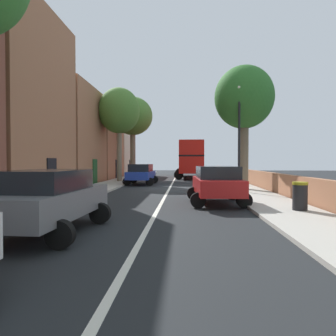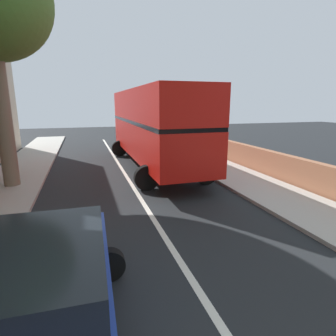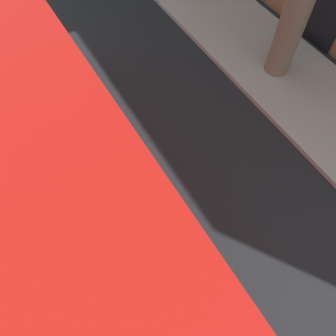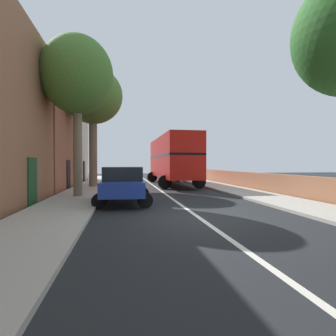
% 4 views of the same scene
% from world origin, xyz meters
% --- Properties ---
extents(ground_plane, '(84.00, 84.00, 0.00)m').
position_xyz_m(ground_plane, '(0.00, 0.00, 0.00)').
color(ground_plane, black).
extents(road_centre_line, '(0.16, 54.00, 0.01)m').
position_xyz_m(road_centre_line, '(0.00, 0.00, 0.00)').
color(road_centre_line, silver).
rests_on(road_centre_line, ground).
extents(sidewalk_left, '(2.60, 60.00, 0.12)m').
position_xyz_m(sidewalk_left, '(-4.90, 0.00, 0.06)').
color(sidewalk_left, '#B2ADA3').
rests_on(sidewalk_left, ground).
extents(sidewalk_right, '(2.60, 60.00, 0.12)m').
position_xyz_m(sidewalk_right, '(4.90, 0.00, 0.06)').
color(sidewalk_right, '#B2ADA3').
rests_on(sidewalk_right, ground).
extents(terraced_houses_left, '(4.07, 47.68, 10.97)m').
position_xyz_m(terraced_houses_left, '(-8.50, -1.13, 4.70)').
color(terraced_houses_left, brown).
rests_on(terraced_houses_left, ground).
extents(boundary_wall_right, '(0.36, 54.00, 1.22)m').
position_xyz_m(boundary_wall_right, '(6.45, 0.00, 0.61)').
color(boundary_wall_right, '#9E6647').
rests_on(boundary_wall_right, ground).
extents(double_decker_bus, '(3.63, 11.27, 4.06)m').
position_xyz_m(double_decker_bus, '(1.70, 14.26, 2.36)').
color(double_decker_bus, red).
rests_on(double_decker_bus, ground).
extents(parked_car_red_right_0, '(2.65, 4.21, 1.70)m').
position_xyz_m(parked_car_red_right_0, '(2.50, -6.93, 0.96)').
color(parked_car_red_right_0, '#AD1919').
rests_on(parked_car_red_right_0, ground).
extents(parked_car_blue_left_2, '(2.57, 4.35, 1.69)m').
position_xyz_m(parked_car_blue_left_2, '(-2.50, 3.68, 0.95)').
color(parked_car_blue_left_2, '#1E389E').
rests_on(parked_car_blue_left_2, ground).
extents(parked_car_grey_left_3, '(2.58, 4.29, 1.69)m').
position_xyz_m(parked_car_grey_left_3, '(-2.50, -12.68, 0.96)').
color(parked_car_grey_left_3, slate).
rests_on(parked_car_grey_left_3, ground).
extents(street_tree_right_1, '(3.79, 3.79, 7.96)m').
position_xyz_m(street_tree_right_1, '(4.90, -0.95, 5.96)').
color(street_tree_right_1, brown).
rests_on(street_tree_right_1, sidewalk_right).
extents(street_tree_left_2, '(4.44, 4.44, 9.01)m').
position_xyz_m(street_tree_left_2, '(-4.75, 12.38, 6.90)').
color(street_tree_left_2, '#7A6B56').
rests_on(street_tree_left_2, sidewalk_left).
extents(street_tree_left_4, '(3.75, 3.75, 8.49)m').
position_xyz_m(street_tree_left_4, '(-4.90, 6.23, 6.47)').
color(street_tree_left_4, '#7A6B56').
rests_on(street_tree_left_4, sidewalk_left).
extents(lamppost_right, '(0.32, 0.32, 6.31)m').
position_xyz_m(lamppost_right, '(4.30, -2.58, 3.81)').
color(lamppost_right, black).
rests_on(lamppost_right, sidewalk_right).
extents(litter_bin_right, '(0.55, 0.55, 1.04)m').
position_xyz_m(litter_bin_right, '(5.30, -9.19, 0.64)').
color(litter_bin_right, black).
rests_on(litter_bin_right, sidewalk_right).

